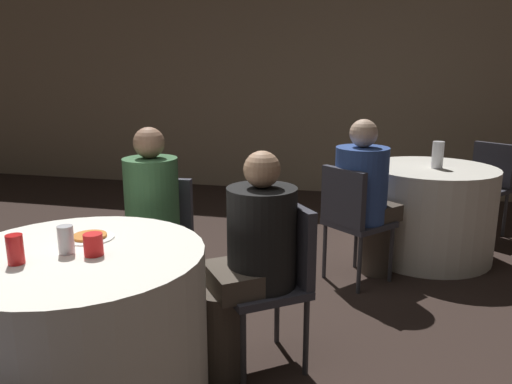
% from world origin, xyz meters
% --- Properties ---
extents(ground_plane, '(16.00, 16.00, 0.00)m').
position_xyz_m(ground_plane, '(0.00, 0.00, 0.00)').
color(ground_plane, '#332621').
extents(wall_back, '(16.00, 0.06, 2.80)m').
position_xyz_m(wall_back, '(0.00, 4.40, 1.40)').
color(wall_back, gray).
rests_on(wall_back, ground_plane).
extents(table_near, '(1.09, 1.09, 0.76)m').
position_xyz_m(table_near, '(0.22, -0.12, 0.38)').
color(table_near, white).
rests_on(table_near, ground_plane).
extents(table_far, '(1.04, 1.04, 0.76)m').
position_xyz_m(table_far, '(1.89, 2.29, 0.38)').
color(table_far, white).
rests_on(table_far, ground_plane).
extents(chair_near_north, '(0.43, 0.43, 0.86)m').
position_xyz_m(chair_near_north, '(0.16, 0.83, 0.52)').
color(chair_near_north, '#383842').
rests_on(chair_near_north, ground_plane).
extents(chair_near_northeast, '(0.56, 0.56, 0.86)m').
position_xyz_m(chair_near_northeast, '(0.99, 0.45, 0.52)').
color(chair_near_northeast, '#383842').
rests_on(chair_near_northeast, ground_plane).
extents(chair_far_northeast, '(0.56, 0.56, 0.86)m').
position_xyz_m(chair_far_northeast, '(2.46, 3.03, 0.52)').
color(chair_far_northeast, '#383842').
rests_on(chair_far_northeast, ground_plane).
extents(chair_far_southwest, '(0.56, 0.56, 0.86)m').
position_xyz_m(chair_far_southwest, '(1.30, 1.58, 0.52)').
color(chair_far_southwest, '#383842').
rests_on(chair_far_southwest, ground_plane).
extents(person_blue_shirt, '(0.50, 0.51, 1.19)m').
position_xyz_m(person_blue_shirt, '(1.39, 1.69, 0.62)').
color(person_blue_shirt, '#4C4238').
rests_on(person_blue_shirt, ground_plane).
extents(person_black_shirt, '(0.49, 0.47, 1.14)m').
position_xyz_m(person_black_shirt, '(0.86, 0.36, 0.59)').
color(person_black_shirt, '#4C4238').
rests_on(person_black_shirt, ground_plane).
extents(person_green_jacket, '(0.33, 0.50, 1.20)m').
position_xyz_m(person_green_jacket, '(0.17, 0.67, 0.60)').
color(person_green_jacket, '#4C4238').
rests_on(person_green_jacket, ground_plane).
extents(pizza_plate_near, '(0.22, 0.22, 0.02)m').
position_xyz_m(pizza_plate_near, '(0.18, 0.06, 0.76)').
color(pizza_plate_near, white).
rests_on(pizza_plate_near, table_near).
extents(soda_can_silver, '(0.07, 0.07, 0.12)m').
position_xyz_m(soda_can_silver, '(0.19, -0.14, 0.82)').
color(soda_can_silver, silver).
rests_on(soda_can_silver, table_near).
extents(soda_can_red, '(0.07, 0.07, 0.12)m').
position_xyz_m(soda_can_red, '(0.06, -0.29, 0.82)').
color(soda_can_red, red).
rests_on(soda_can_red, table_near).
extents(cup_near, '(0.08, 0.08, 0.09)m').
position_xyz_m(cup_near, '(0.31, -0.13, 0.80)').
color(cup_near, red).
rests_on(cup_near, table_near).
extents(bottle_far, '(0.09, 0.09, 0.21)m').
position_xyz_m(bottle_far, '(1.92, 2.25, 0.86)').
color(bottle_far, white).
rests_on(bottle_far, table_far).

